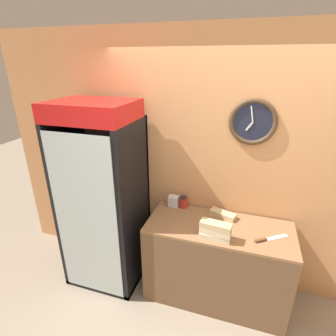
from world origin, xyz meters
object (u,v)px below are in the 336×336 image
object	(u,v)px
sandwich_stack_middle	(215,231)
sandwich_stack_top	(216,226)
napkin_dispenser	(174,201)
sandwich_stack_bottom	(215,236)
beverage_cooler	(105,187)
chefs_knife	(267,239)
sandwich_flat_left	(223,214)
condiment_jar	(184,202)

from	to	relation	value
sandwich_stack_middle	sandwich_stack_top	size ratio (longest dim) A/B	1.00
napkin_dispenser	sandwich_stack_bottom	bearing A→B (deg)	-40.28
sandwich_stack_bottom	napkin_dispenser	bearing A→B (deg)	139.72
sandwich_stack_bottom	sandwich_stack_middle	world-z (taller)	sandwich_stack_middle
beverage_cooler	chefs_knife	size ratio (longest dim) A/B	6.77
chefs_knife	sandwich_flat_left	bearing A→B (deg)	147.82
napkin_dispenser	sandwich_stack_top	bearing A→B (deg)	-40.28
beverage_cooler	condiment_jar	xyz separation A→B (m)	(0.82, 0.23, -0.17)
sandwich_flat_left	condiment_jar	size ratio (longest dim) A/B	2.21
sandwich_flat_left	chefs_knife	distance (m)	0.50
condiment_jar	napkin_dispenser	world-z (taller)	condiment_jar
sandwich_flat_left	napkin_dispenser	distance (m)	0.55
sandwich_flat_left	condiment_jar	distance (m)	0.44
sandwich_stack_bottom	sandwich_stack_middle	xyz separation A→B (m)	(0.00, 0.00, 0.06)
sandwich_stack_middle	napkin_dispenser	world-z (taller)	napkin_dispenser
chefs_knife	napkin_dispenser	distance (m)	1.02
sandwich_stack_middle	condiment_jar	xyz separation A→B (m)	(-0.41, 0.45, -0.02)
sandwich_stack_bottom	sandwich_flat_left	xyz separation A→B (m)	(0.03, 0.39, -0.00)
chefs_knife	sandwich_stack_top	bearing A→B (deg)	-164.45
beverage_cooler	sandwich_stack_bottom	bearing A→B (deg)	-9.87
beverage_cooler	sandwich_stack_top	size ratio (longest dim) A/B	7.17
sandwich_stack_middle	napkin_dispenser	size ratio (longest dim) A/B	2.36
beverage_cooler	sandwich_flat_left	bearing A→B (deg)	8.07
sandwich_flat_left	napkin_dispenser	world-z (taller)	napkin_dispenser
sandwich_stack_bottom	sandwich_stack_top	world-z (taller)	sandwich_stack_top
sandwich_stack_middle	sandwich_flat_left	distance (m)	0.40
sandwich_stack_top	condiment_jar	xyz separation A→B (m)	(-0.41, 0.45, -0.08)
sandwich_flat_left	beverage_cooler	bearing A→B (deg)	-171.93
napkin_dispenser	chefs_knife	bearing A→B (deg)	-18.02
sandwich_stack_top	sandwich_stack_middle	bearing A→B (deg)	0.00
sandwich_stack_top	napkin_dispenser	xyz separation A→B (m)	(-0.52, 0.44, -0.08)
sandwich_flat_left	chefs_knife	world-z (taller)	sandwich_flat_left
condiment_jar	sandwich_stack_top	bearing A→B (deg)	-47.60
sandwich_stack_bottom	chefs_knife	xyz separation A→B (m)	(0.45, 0.13, -0.02)
sandwich_stack_top	beverage_cooler	bearing A→B (deg)	170.13
beverage_cooler	condiment_jar	size ratio (longest dim) A/B	15.72
sandwich_flat_left	chefs_knife	xyz separation A→B (m)	(0.42, -0.27, -0.02)
chefs_knife	condiment_jar	size ratio (longest dim) A/B	2.32
chefs_knife	napkin_dispenser	bearing A→B (deg)	161.98
sandwich_flat_left	condiment_jar	world-z (taller)	condiment_jar
sandwich_stack_top	chefs_knife	xyz separation A→B (m)	(0.45, 0.13, -0.13)
sandwich_stack_bottom	beverage_cooler	bearing A→B (deg)	170.13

